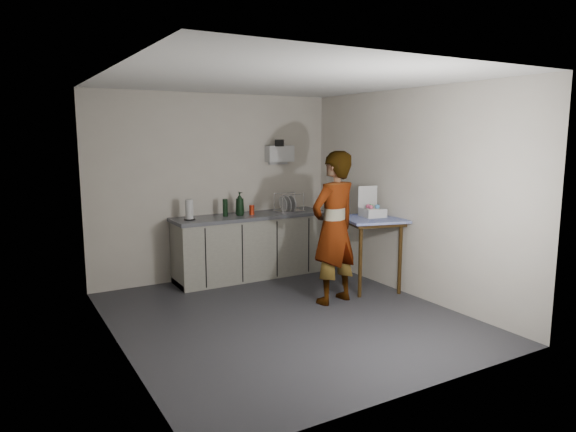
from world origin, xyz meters
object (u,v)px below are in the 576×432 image
dish_rack (288,207)px  standing_man (334,228)px  paper_towel (189,210)px  soap_bottle (240,204)px  side_table (372,227)px  soda_can (252,210)px  bakery_box (372,210)px  dark_bottle (225,208)px  kitchen_counter (251,248)px

dish_rack → standing_man: bearing=-98.8°
standing_man → paper_towel: (-1.28, 1.52, 0.12)m
soap_bottle → dish_rack: 0.77m
side_table → paper_towel: bearing=161.4°
soda_can → dish_rack: dish_rack is taller
paper_towel → standing_man: bearing=-50.0°
side_table → soda_can: 1.73m
soda_can → bakery_box: (1.14, -1.26, 0.07)m
dark_bottle → dish_rack: size_ratio=0.62×
soda_can → dark_bottle: dark_bottle is taller
kitchen_counter → standing_man: bearing=-76.5°
soap_bottle → dark_bottle: 0.22m
standing_man → bakery_box: size_ratio=4.68×
soda_can → dark_bottle: (-0.39, 0.04, 0.05)m
kitchen_counter → soda_can: size_ratio=16.77×
side_table → dish_rack: bearing=126.1°
standing_man → dish_rack: standing_man is taller
standing_man → soap_bottle: 1.62m
paper_towel → dish_rack: (1.51, -0.03, -0.07)m
soda_can → paper_towel: paper_towel is taller
kitchen_counter → soda_can: 0.55m
kitchen_counter → side_table: bearing=-51.0°
dark_bottle → bakery_box: bakery_box is taller
bakery_box → dark_bottle: bearing=150.2°
side_table → paper_towel: size_ratio=3.56×
dish_rack → bakery_box: bakery_box is taller
side_table → standing_man: bearing=-151.5°
dark_bottle → dish_rack: 0.98m
dark_bottle → paper_towel: (-0.53, -0.03, 0.01)m
kitchen_counter → side_table: 1.79m
side_table → standing_man: standing_man is taller
side_table → standing_man: size_ratio=0.52×
kitchen_counter → bakery_box: size_ratio=5.68×
soda_can → paper_towel: size_ratio=0.49×
soda_can → dish_rack: size_ratio=0.34×
dish_rack → bakery_box: 1.35m
bakery_box → soap_bottle: bearing=146.6°
kitchen_counter → standing_man: 1.65m
standing_man → dark_bottle: standing_man is taller
soap_bottle → dark_bottle: soap_bottle is taller
soda_can → paper_towel: bearing=179.5°
side_table → bakery_box: bakery_box is taller
side_table → bakery_box: size_ratio=2.44×
soap_bottle → soda_can: 0.21m
side_table → paper_towel: 2.43m
side_table → dish_rack: (-0.50, 1.31, 0.13)m
standing_man → soda_can: standing_man is taller
paper_towel → dish_rack: size_ratio=0.69×
kitchen_counter → bakery_box: 1.83m
standing_man → paper_towel: bearing=-61.2°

